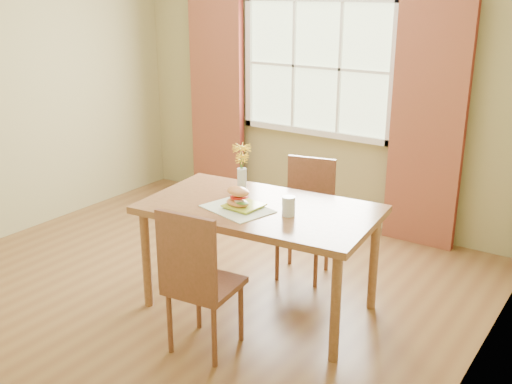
{
  "coord_description": "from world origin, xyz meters",
  "views": [
    {
      "loc": [
        2.78,
        -3.25,
        2.22
      ],
      "look_at": [
        0.61,
        -0.06,
        0.9
      ],
      "focal_mm": 42.0,
      "sensor_mm": 36.0,
      "label": 1
    }
  ],
  "objects_px": {
    "chair_near": "(197,277)",
    "water_glass": "(289,206)",
    "dining_table": "(260,217)",
    "chair_far": "(306,212)",
    "croissant_sandwich": "(238,197)",
    "flower_vase": "(242,163)"
  },
  "relations": [
    {
      "from": "croissant_sandwich",
      "to": "flower_vase",
      "type": "bearing_deg",
      "value": 132.38
    },
    {
      "from": "chair_far",
      "to": "water_glass",
      "type": "bearing_deg",
      "value": -82.01
    },
    {
      "from": "dining_table",
      "to": "flower_vase",
      "type": "distance_m",
      "value": 0.46
    },
    {
      "from": "water_glass",
      "to": "dining_table",
      "type": "bearing_deg",
      "value": 171.15
    },
    {
      "from": "chair_far",
      "to": "croissant_sandwich",
      "type": "relative_size",
      "value": 4.61
    },
    {
      "from": "chair_near",
      "to": "flower_vase",
      "type": "distance_m",
      "value": 1.06
    },
    {
      "from": "chair_near",
      "to": "water_glass",
      "type": "distance_m",
      "value": 0.77
    },
    {
      "from": "chair_far",
      "to": "water_glass",
      "type": "xyz_separation_m",
      "value": [
        0.28,
        -0.74,
        0.33
      ]
    },
    {
      "from": "croissant_sandwich",
      "to": "water_glass",
      "type": "relative_size",
      "value": 1.56
    },
    {
      "from": "dining_table",
      "to": "chair_far",
      "type": "height_order",
      "value": "chair_far"
    },
    {
      "from": "dining_table",
      "to": "chair_far",
      "type": "distance_m",
      "value": 0.72
    },
    {
      "from": "water_glass",
      "to": "croissant_sandwich",
      "type": "bearing_deg",
      "value": -166.85
    },
    {
      "from": "chair_near",
      "to": "water_glass",
      "type": "height_order",
      "value": "chair_near"
    },
    {
      "from": "chair_far",
      "to": "croissant_sandwich",
      "type": "bearing_deg",
      "value": -107.9
    },
    {
      "from": "croissant_sandwich",
      "to": "chair_far",
      "type": "bearing_deg",
      "value": 95.59
    },
    {
      "from": "chair_near",
      "to": "chair_far",
      "type": "xyz_separation_m",
      "value": [
        -0.03,
        1.4,
        -0.02
      ]
    },
    {
      "from": "chair_far",
      "to": "flower_vase",
      "type": "distance_m",
      "value": 0.75
    },
    {
      "from": "chair_far",
      "to": "croissant_sandwich",
      "type": "distance_m",
      "value": 0.9
    },
    {
      "from": "chair_near",
      "to": "flower_vase",
      "type": "xyz_separation_m",
      "value": [
        -0.3,
        0.9,
        0.46
      ]
    },
    {
      "from": "chair_near",
      "to": "croissant_sandwich",
      "type": "height_order",
      "value": "chair_near"
    },
    {
      "from": "croissant_sandwich",
      "to": "flower_vase",
      "type": "height_order",
      "value": "flower_vase"
    },
    {
      "from": "dining_table",
      "to": "croissant_sandwich",
      "type": "distance_m",
      "value": 0.23
    }
  ]
}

